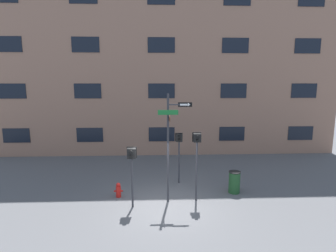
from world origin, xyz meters
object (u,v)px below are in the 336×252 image
Objects in this scene: street_sign_pole at (170,140)px; fire_hydrant at (118,190)px; pedestrian_signal_across at (179,145)px; pedestrian_signal_right at (197,149)px; trash_bin at (234,182)px; pedestrian_signal_left at (132,161)px.

fire_hydrant is at bearing 167.01° from street_sign_pole.
street_sign_pole is 3.23m from fire_hydrant.
street_sign_pole is 1.80× the size of pedestrian_signal_across.
street_sign_pole is at bearing -178.59° from pedestrian_signal_right.
pedestrian_signal_right reaches higher than fire_hydrant.
street_sign_pole is at bearing -12.99° from fire_hydrant.
fire_hydrant is (-2.75, -1.53, -1.63)m from pedestrian_signal_across.
pedestrian_signal_left is at bearing -164.64° from trash_bin.
pedestrian_signal_across is 2.52× the size of trash_bin.
pedestrian_signal_across reaches higher than fire_hydrant.
street_sign_pole reaches higher than pedestrian_signal_right.
pedestrian_signal_across is at bearing 50.64° from pedestrian_signal_left.
trash_bin reaches higher than fire_hydrant.
street_sign_pole is 6.94× the size of fire_hydrant.
street_sign_pole reaches higher than pedestrian_signal_across.
pedestrian_signal_left is at bearing -169.33° from pedestrian_signal_right.
street_sign_pole is 1.17m from pedestrian_signal_right.
pedestrian_signal_left is 2.47× the size of trash_bin.
pedestrian_signal_right is 3.85m from fire_hydrant.
fire_hydrant is 0.65× the size of trash_bin.
pedestrian_signal_left is 2.67m from pedestrian_signal_right.
pedestrian_signal_across is 3.07m from trash_bin.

